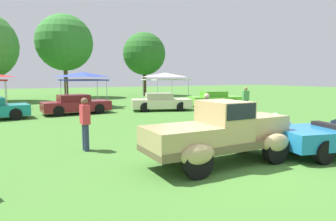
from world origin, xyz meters
name	(u,v)px	position (x,y,z in m)	size (l,w,h in m)	color
ground_plane	(235,165)	(0.00, 0.00, 0.00)	(120.00, 120.00, 0.00)	#42752D
feature_pickup_truck	(221,132)	(-0.22, 0.33, 0.86)	(4.33, 1.83, 1.70)	brown
show_car_burgundy	(76,104)	(-1.76, 13.13, 0.60)	(4.23, 1.97, 1.22)	maroon
show_car_cream	(161,102)	(3.84, 12.27, 0.60)	(4.42, 2.86, 1.22)	beige
show_car_lime	(215,99)	(8.81, 12.67, 0.60)	(4.34, 2.56, 1.22)	#60C62D
spectator_near_truck	(246,99)	(7.91, 8.26, 0.91)	(0.45, 0.34, 1.69)	#283351
spectator_between_cars	(85,122)	(-3.19, 3.41, 0.91)	(0.26, 0.41, 1.69)	#283351
spectator_far_side	(206,113)	(1.64, 3.67, 0.91)	(0.43, 0.47, 1.69)	#9E998E
canopy_tent_center_field	(83,76)	(-0.53, 16.88, 2.42)	(3.19, 3.19, 2.71)	#B7B7BC
canopy_tent_right_field	(165,76)	(6.95, 17.68, 2.42)	(3.37, 3.37, 2.71)	#B7B7BC
treeline_mid_left	(64,43)	(-0.02, 28.92, 6.15)	(6.27, 6.27, 9.30)	brown
treeline_center	(144,54)	(9.31, 28.09, 5.20)	(5.30, 5.30, 7.87)	#47331E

